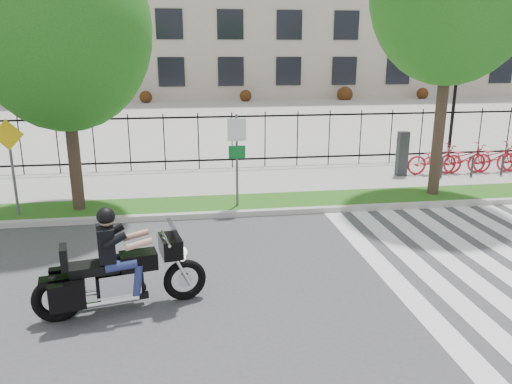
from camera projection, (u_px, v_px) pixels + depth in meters
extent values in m
plane|color=#3E3E41|center=(281.00, 284.00, 9.45)|extent=(120.00, 120.00, 0.00)
cube|color=#ACAAA2|center=(252.00, 213.00, 13.33)|extent=(60.00, 0.20, 0.15)
cube|color=#1B5415|center=(248.00, 204.00, 14.14)|extent=(60.00, 1.50, 0.15)
cube|color=#9B9991|center=(238.00, 181.00, 16.52)|extent=(60.00, 3.50, 0.15)
cube|color=#9B9991|center=(209.00, 116.00, 33.22)|extent=(80.00, 34.00, 0.10)
cylinder|color=black|center=(454.00, 104.00, 21.71)|extent=(0.14, 0.14, 4.00)
cylinder|color=black|center=(459.00, 59.00, 21.19)|extent=(0.06, 0.70, 0.70)
sphere|color=white|center=(451.00, 57.00, 21.12)|extent=(0.36, 0.36, 0.36)
sphere|color=white|center=(467.00, 57.00, 21.21)|extent=(0.36, 0.36, 0.36)
cylinder|color=#37291E|center=(73.00, 148.00, 13.02)|extent=(0.32, 0.32, 3.32)
ellipsoid|color=#175413|center=(61.00, 28.00, 12.20)|extent=(4.41, 4.41, 5.07)
cylinder|color=#37291E|center=(440.00, 120.00, 14.30)|extent=(0.32, 0.32, 4.37)
cube|color=#2D2D33|center=(402.00, 154.00, 16.83)|extent=(0.35, 0.25, 1.50)
imported|color=red|center=(435.00, 159.00, 17.06)|extent=(1.97, 0.69, 1.04)
cylinder|color=#2D2D33|center=(442.00, 167.00, 16.63)|extent=(0.08, 0.08, 0.70)
imported|color=red|center=(465.00, 158.00, 17.22)|extent=(1.97, 0.69, 1.04)
cylinder|color=#2D2D33|center=(472.00, 166.00, 16.79)|extent=(0.08, 0.08, 0.70)
imported|color=red|center=(494.00, 157.00, 17.37)|extent=(1.97, 0.69, 1.04)
cylinder|color=#2D2D33|center=(502.00, 165.00, 16.94)|extent=(0.08, 0.08, 0.70)
cylinder|color=#59595B|center=(237.00, 161.00, 13.39)|extent=(0.07, 0.07, 2.50)
cube|color=white|center=(237.00, 130.00, 13.12)|extent=(0.50, 0.03, 0.60)
cube|color=#0C6626|center=(237.00, 152.00, 13.29)|extent=(0.45, 0.03, 0.35)
cylinder|color=#59595B|center=(13.00, 170.00, 12.61)|extent=(0.07, 0.07, 2.40)
cube|color=yellow|center=(7.00, 135.00, 12.32)|extent=(0.78, 0.03, 0.78)
torus|color=black|center=(185.00, 280.00, 8.78)|extent=(0.78, 0.29, 0.76)
torus|color=black|center=(58.00, 299.00, 8.09)|extent=(0.82, 0.32, 0.81)
cube|color=black|center=(171.00, 246.00, 8.52)|extent=(0.45, 0.66, 0.33)
cube|color=#26262B|center=(174.00, 231.00, 8.48)|extent=(0.27, 0.57, 0.34)
cube|color=silver|center=(120.00, 283.00, 8.38)|extent=(0.72, 0.50, 0.44)
cube|color=black|center=(139.00, 260.00, 8.39)|extent=(0.67, 0.49, 0.29)
cube|color=black|center=(94.00, 268.00, 8.16)|extent=(0.84, 0.54, 0.15)
cube|color=black|center=(64.00, 258.00, 7.95)|extent=(0.18, 0.39, 0.38)
cube|color=black|center=(67.00, 297.00, 7.80)|extent=(0.58, 0.28, 0.44)
cube|color=black|center=(67.00, 279.00, 8.40)|extent=(0.58, 0.28, 0.44)
cube|color=black|center=(106.00, 243.00, 8.13)|extent=(0.35, 0.49, 0.57)
sphere|color=tan|center=(106.00, 219.00, 8.02)|extent=(0.25, 0.25, 0.25)
sphere|color=black|center=(106.00, 216.00, 8.01)|extent=(0.30, 0.30, 0.30)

